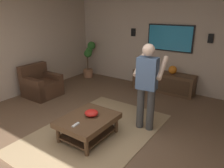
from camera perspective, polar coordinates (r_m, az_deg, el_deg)
ground_plane at (r=3.79m, az=-6.71°, el=-16.46°), size 8.43×8.43×0.00m
wall_back_tv at (r=6.26m, az=15.07°, el=10.34°), size 0.10×6.28×2.61m
area_rug at (r=4.18m, az=-4.36°, el=-12.48°), size 2.86×1.89×0.01m
armchair at (r=6.03m, az=-18.18°, el=-0.36°), size 0.81×0.82×0.82m
coffee_table at (r=3.91m, az=-6.34°, el=-10.09°), size 1.00×0.80×0.40m
media_console at (r=6.18m, az=13.29°, el=0.55°), size 0.45×1.70×0.55m
tv at (r=6.15m, az=15.00°, el=11.63°), size 0.05×1.25×0.70m
person_standing at (r=3.97m, az=9.23°, el=0.37°), size 0.58×0.58×1.64m
potted_plant_tall at (r=7.23m, az=-6.08°, el=6.65°), size 0.50×0.40×1.19m
bowl at (r=3.88m, az=-5.44°, el=-7.61°), size 0.24×0.24×0.11m
remote_white at (r=3.63m, az=-9.52°, el=-10.55°), size 0.15×0.05×0.02m
remote_black at (r=4.00m, az=-4.76°, el=-7.43°), size 0.13×0.15×0.02m
vase_round at (r=6.00m, az=15.68°, el=3.63°), size 0.22×0.22×0.22m
wall_speaker_left at (r=5.89m, az=24.57°, el=10.85°), size 0.06×0.12×0.22m
wall_speaker_right at (r=6.62m, az=5.64°, el=13.40°), size 0.06×0.12×0.22m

